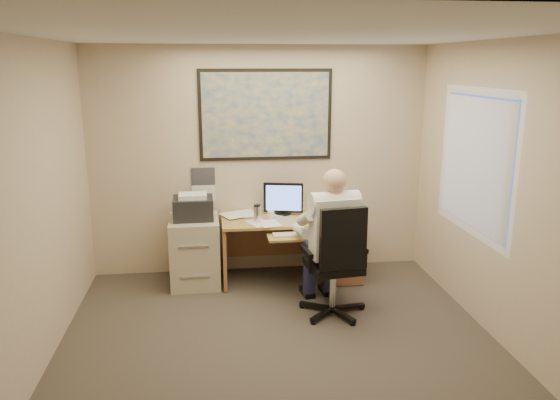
{
  "coord_description": "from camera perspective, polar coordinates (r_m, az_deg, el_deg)",
  "views": [
    {
      "loc": [
        -0.56,
        -4.15,
        2.49
      ],
      "look_at": [
        0.13,
        1.3,
        1.11
      ],
      "focal_mm": 35.0,
      "sensor_mm": 36.0,
      "label": 1
    }
  ],
  "objects": [
    {
      "name": "room_shell",
      "position": [
        4.34,
        0.48,
        -1.1
      ],
      "size": [
        4.0,
        4.5,
        2.7
      ],
      "color": "#3D362F",
      "rests_on": "ground"
    },
    {
      "name": "desk",
      "position": [
        6.5,
        4.0,
        -4.29
      ],
      "size": [
        1.6,
        0.97,
        1.12
      ],
      "color": "#AF914B",
      "rests_on": "ground"
    },
    {
      "name": "world_map",
      "position": [
        6.44,
        -1.5,
        8.86
      ],
      "size": [
        1.56,
        0.03,
        1.06
      ],
      "primitive_type": "cube",
      "color": "#1E4C93",
      "rests_on": "room_shell"
    },
    {
      "name": "wall_calendar",
      "position": [
        6.54,
        -8.02,
        1.54
      ],
      "size": [
        0.28,
        0.01,
        0.42
      ],
      "primitive_type": "cube",
      "color": "white",
      "rests_on": "room_shell"
    },
    {
      "name": "window_blinds",
      "position": [
        5.64,
        19.65,
        3.7
      ],
      "size": [
        0.06,
        1.4,
        1.3
      ],
      "primitive_type": null,
      "color": "beige",
      "rests_on": "room_shell"
    },
    {
      "name": "filing_cabinet",
      "position": [
        6.36,
        -8.9,
        -4.67
      ],
      "size": [
        0.57,
        0.68,
        1.07
      ],
      "rotation": [
        0.0,
        0.0,
        0.02
      ],
      "color": "#B8AF94",
      "rests_on": "ground"
    },
    {
      "name": "office_chair",
      "position": [
        5.56,
        5.6,
        -8.68
      ],
      "size": [
        0.78,
        0.78,
        1.18
      ],
      "rotation": [
        0.0,
        0.0,
        0.13
      ],
      "color": "black",
      "rests_on": "ground"
    },
    {
      "name": "person",
      "position": [
        5.49,
        5.58,
        -4.44
      ],
      "size": [
        0.74,
        0.97,
        1.5
      ],
      "primitive_type": null,
      "rotation": [
        0.0,
        0.0,
        0.13
      ],
      "color": "white",
      "rests_on": "office_chair"
    }
  ]
}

